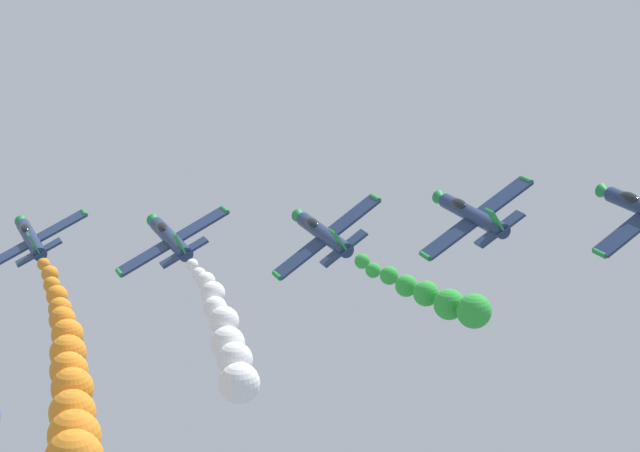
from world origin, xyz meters
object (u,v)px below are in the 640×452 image
(airplane_right_outer, at_px, (472,214))
(airplane_right_inner, at_px, (170,238))
(airplane_left_outer, at_px, (323,233))
(airplane_left_inner, at_px, (31,238))

(airplane_right_outer, bearing_deg, airplane_right_inner, 146.49)
(airplane_left_outer, bearing_deg, airplane_left_inner, 141.88)
(airplane_left_outer, distance_m, airplane_right_outer, 11.02)
(airplane_left_outer, bearing_deg, airplane_right_outer, -32.92)
(airplane_left_inner, bearing_deg, airplane_left_outer, -38.12)
(airplane_left_inner, xyz_separation_m, airplane_right_inner, (9.25, -8.33, 1.36))
(airplane_left_inner, relative_size, airplane_right_inner, 1.00)
(airplane_right_outer, bearing_deg, airplane_left_inner, 143.48)
(airplane_left_inner, height_order, airplane_right_inner, airplane_right_inner)
(airplane_left_outer, height_order, airplane_right_outer, airplane_right_outer)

